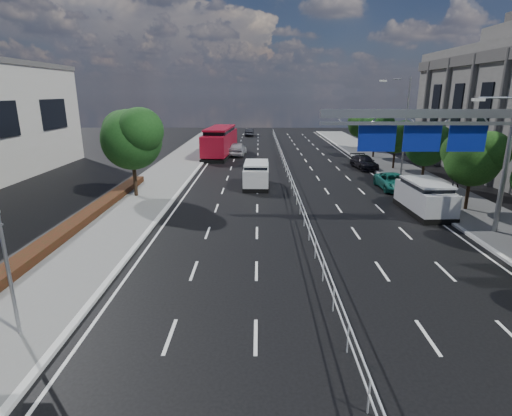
{
  "coord_description": "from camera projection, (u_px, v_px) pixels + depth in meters",
  "views": [
    {
      "loc": [
        -2.72,
        -11.31,
        7.66
      ],
      "look_at": [
        -2.83,
        6.8,
        2.4
      ],
      "focal_mm": 28.0,
      "sensor_mm": 36.0,
      "label": 1
    }
  ],
  "objects": [
    {
      "name": "ground",
      "position": [
        342.0,
        337.0,
        12.98
      ],
      "size": [
        160.0,
        160.0,
        0.0
      ],
      "primitive_type": "plane",
      "color": "black",
      "rests_on": "ground"
    },
    {
      "name": "kerb_near",
      "position": [
        66.0,
        334.0,
        13.02
      ],
      "size": [
        0.25,
        140.0,
        0.15
      ],
      "primitive_type": "cube",
      "color": "silver",
      "rests_on": "ground"
    },
    {
      "name": "median_fence",
      "position": [
        290.0,
        178.0,
        34.44
      ],
      "size": [
        0.05,
        85.0,
        1.02
      ],
      "color": "silver",
      "rests_on": "ground"
    },
    {
      "name": "hedge_near",
      "position": [
        21.0,
        263.0,
        17.76
      ],
      "size": [
        1.0,
        36.0,
        0.44
      ],
      "primitive_type": "cube",
      "color": "black",
      "rests_on": "sidewalk_near"
    },
    {
      "name": "overhead_gantry",
      "position": [
        438.0,
        133.0,
        21.03
      ],
      "size": [
        10.24,
        0.38,
        7.45
      ],
      "color": "gray",
      "rests_on": "ground"
    },
    {
      "name": "streetlight_far",
      "position": [
        403.0,
        120.0,
        36.44
      ],
      "size": [
        2.78,
        2.4,
        9.0
      ],
      "color": "gray",
      "rests_on": "ground"
    },
    {
      "name": "near_tree_back",
      "position": [
        132.0,
        136.0,
        29.03
      ],
      "size": [
        4.84,
        4.51,
        6.69
      ],
      "color": "black",
      "rests_on": "ground"
    },
    {
      "name": "far_tree_d",
      "position": [
        474.0,
        156.0,
        25.79
      ],
      "size": [
        3.85,
        3.59,
        5.34
      ],
      "color": "black",
      "rests_on": "ground"
    },
    {
      "name": "far_tree_e",
      "position": [
        427.0,
        144.0,
        33.03
      ],
      "size": [
        3.63,
        3.38,
        5.13
      ],
      "color": "black",
      "rests_on": "ground"
    },
    {
      "name": "far_tree_f",
      "position": [
        397.0,
        135.0,
        40.25
      ],
      "size": [
        3.52,
        3.28,
        5.02
      ],
      "color": "black",
      "rests_on": "ground"
    },
    {
      "name": "far_tree_g",
      "position": [
        376.0,
        127.0,
        47.38
      ],
      "size": [
        3.96,
        3.69,
        5.45
      ],
      "color": "black",
      "rests_on": "ground"
    },
    {
      "name": "far_tree_h",
      "position": [
        360.0,
        124.0,
        54.68
      ],
      "size": [
        3.41,
        3.18,
        4.91
      ],
      "color": "black",
      "rests_on": "ground"
    },
    {
      "name": "white_minivan",
      "position": [
        256.0,
        175.0,
        33.46
      ],
      "size": [
        2.18,
        4.84,
        2.08
      ],
      "rotation": [
        0.0,
        0.0,
        -0.02
      ],
      "color": "black",
      "rests_on": "ground"
    },
    {
      "name": "red_bus",
      "position": [
        220.0,
        141.0,
        49.76
      ],
      "size": [
        3.7,
        11.96,
        3.52
      ],
      "rotation": [
        0.0,
        0.0,
        -0.08
      ],
      "color": "black",
      "rests_on": "ground"
    },
    {
      "name": "near_car_silver",
      "position": [
        238.0,
        149.0,
        50.24
      ],
      "size": [
        2.34,
        5.01,
        1.66
      ],
      "primitive_type": "imported",
      "rotation": [
        0.0,
        0.0,
        3.06
      ],
      "color": "#A9AAB0",
      "rests_on": "ground"
    },
    {
      "name": "near_car_dark",
      "position": [
        250.0,
        132.0,
        72.82
      ],
      "size": [
        1.6,
        4.12,
        1.34
      ],
      "primitive_type": "imported",
      "rotation": [
        0.0,
        0.0,
        3.1
      ],
      "color": "black",
      "rests_on": "ground"
    },
    {
      "name": "silver_minivan",
      "position": [
        425.0,
        197.0,
        26.09
      ],
      "size": [
        2.37,
        5.23,
        2.14
      ],
      "rotation": [
        0.0,
        0.0,
        0.04
      ],
      "color": "black",
      "rests_on": "ground"
    },
    {
      "name": "parked_car_teal",
      "position": [
        393.0,
        182.0,
        32.55
      ],
      "size": [
        2.14,
        4.65,
        1.29
      ],
      "primitive_type": "imported",
      "rotation": [
        0.0,
        0.0,
        0.0
      ],
      "color": "#156257",
      "rests_on": "ground"
    },
    {
      "name": "parked_car_dark",
      "position": [
        364.0,
        162.0,
        41.56
      ],
      "size": [
        2.35,
        4.77,
        1.34
      ],
      "primitive_type": "imported",
      "rotation": [
        0.0,
        0.0,
        0.11
      ],
      "color": "black",
      "rests_on": "ground"
    },
    {
      "name": "pedestrian_b",
      "position": [
        455.0,
        177.0,
        32.67
      ],
      "size": [
        1.05,
        0.95,
        1.77
      ],
      "primitive_type": "imported",
      "rotation": [
        0.0,
        0.0,
        2.75
      ],
      "color": "gray",
      "rests_on": "sidewalk_far"
    }
  ]
}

